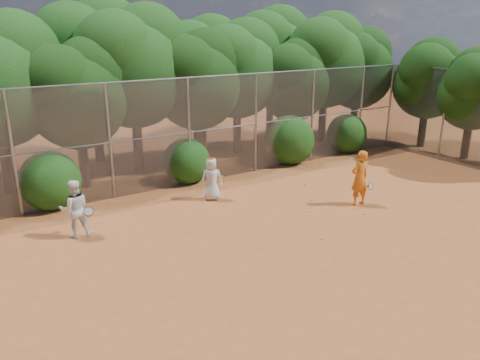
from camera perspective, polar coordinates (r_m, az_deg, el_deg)
ground at (r=13.96m, az=9.08°, el=-6.31°), size 80.00×80.00×0.00m
fence_back at (r=17.95m, az=-3.68°, el=6.32°), size 20.05×0.09×4.03m
fence_side at (r=22.65m, az=23.60°, el=7.33°), size 0.09×6.09×4.03m
tree_2 at (r=17.84m, az=-19.23°, el=10.28°), size 3.99×3.47×5.47m
tree_3 at (r=19.45m, az=-12.88°, el=13.81°), size 4.89×4.26×6.70m
tree_4 at (r=19.95m, az=-5.26°, el=12.43°), size 4.19×3.64×5.73m
tree_5 at (r=21.87m, az=-0.30°, el=13.77°), size 4.51×3.92×6.17m
tree_6 at (r=22.55m, az=6.59°, el=12.31°), size 3.86×3.36×5.29m
tree_7 at (r=24.59m, az=10.45°, el=14.52°), size 4.77×4.14×6.53m
tree_8 at (r=25.80m, az=14.21°, el=13.40°), size 4.25×3.70×5.82m
tree_10 at (r=21.22m, az=-17.66°, el=14.39°), size 5.15×4.48×7.06m
tree_11 at (r=22.74m, az=-4.72°, el=14.18°), size 4.64×4.03×6.35m
tree_12 at (r=25.63m, az=3.84°, el=15.42°), size 5.02×4.37×6.88m
tree_13 at (r=24.80m, az=22.04°, el=11.66°), size 3.86×3.36×5.29m
tree_14 at (r=23.29m, az=26.69°, el=10.14°), size 3.61×3.14×4.94m
bush_0 at (r=16.58m, az=-22.18°, el=0.21°), size 2.00×2.00×2.00m
bush_1 at (r=18.08m, az=-6.51°, el=2.57°), size 1.80×1.80×1.80m
bush_2 at (r=20.65m, az=6.03°, el=5.12°), size 2.20×2.20×2.20m
bush_3 at (r=22.98m, az=12.91°, el=5.72°), size 1.90×1.90×1.90m
player_yellow at (r=16.05m, az=14.39°, el=0.24°), size 0.87×0.56×1.89m
player_teen at (r=16.10m, az=-3.46°, el=0.16°), size 0.87×0.76×1.53m
player_white at (r=14.03m, az=-19.51°, el=-3.32°), size 0.92×0.81×1.69m
ball_0 at (r=15.35m, az=8.62°, el=-3.83°), size 0.07×0.07×0.07m
ball_1 at (r=16.39m, az=8.77°, el=-2.38°), size 0.07×0.07×0.07m
ball_2 at (r=15.53m, az=14.87°, el=-3.99°), size 0.07×0.07×0.07m
ball_3 at (r=17.15m, az=13.74°, el=-1.76°), size 0.07×0.07×0.07m
ball_4 at (r=13.51m, az=9.98°, el=-7.07°), size 0.07×0.07×0.07m
ball_5 at (r=17.86m, az=7.87°, el=-0.60°), size 0.07×0.07×0.07m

